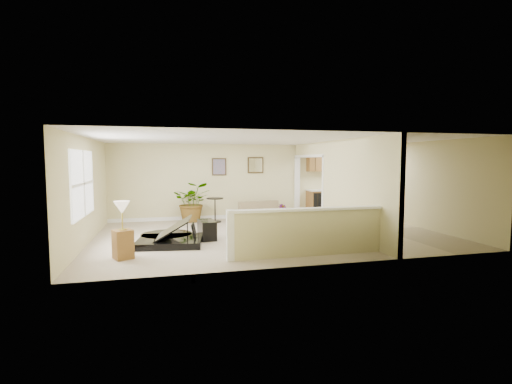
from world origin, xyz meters
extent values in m
plane|color=beige|center=(0.00, 0.00, 0.00)|extent=(9.00, 9.00, 0.00)
cube|color=beige|center=(0.00, 3.00, 1.25)|extent=(9.00, 0.04, 2.50)
cube|color=beige|center=(0.00, -3.00, 1.25)|extent=(9.00, 0.04, 2.50)
cube|color=beige|center=(-4.50, 0.00, 1.25)|extent=(0.04, 6.00, 2.50)
cube|color=beige|center=(4.50, 0.00, 1.25)|extent=(0.04, 6.00, 2.50)
cube|color=silver|center=(0.00, 0.00, 2.50)|extent=(9.00, 6.00, 0.04)
cube|color=tan|center=(3.15, 0.00, 0.00)|extent=(2.70, 6.00, 0.01)
cube|color=beige|center=(1.80, -1.20, 1.25)|extent=(0.12, 3.60, 2.50)
cube|color=beige|center=(1.80, 1.77, 2.30)|extent=(0.12, 2.35, 0.40)
cube|color=beige|center=(0.15, -2.30, 0.47)|extent=(3.30, 0.12, 0.95)
cube|color=white|center=(0.15, -2.30, 0.96)|extent=(3.40, 0.22, 0.05)
cube|color=white|center=(-1.50, -2.30, 0.50)|extent=(0.14, 0.14, 1.00)
cube|color=white|center=(-4.49, -0.50, 1.45)|extent=(0.05, 2.15, 1.45)
cube|color=#3D2E16|center=(-0.95, 2.98, 1.75)|extent=(0.48, 0.03, 0.58)
cube|color=#976077|center=(-0.95, 2.96, 1.75)|extent=(0.40, 0.01, 0.50)
cube|color=#3D2E16|center=(0.30, 2.98, 1.80)|extent=(0.55, 0.03, 0.55)
cube|color=silver|center=(0.30, 2.96, 1.80)|extent=(0.46, 0.01, 0.46)
cube|color=brown|center=(3.30, 2.70, 0.45)|extent=(2.30, 0.60, 0.90)
cube|color=silver|center=(3.30, 2.70, 0.92)|extent=(2.36, 0.65, 0.04)
cube|color=black|center=(2.50, 2.69, 0.43)|extent=(0.60, 0.60, 0.84)
cube|color=brown|center=(3.30, 2.82, 1.95)|extent=(2.30, 0.35, 0.75)
cube|color=black|center=(-2.63, -0.59, 0.77)|extent=(1.61, 1.43, 0.30)
cylinder|color=black|center=(-2.78, -0.04, 0.77)|extent=(1.24, 1.24, 0.30)
cube|color=white|center=(-1.76, -0.59, 0.73)|extent=(0.35, 1.02, 0.02)
cube|color=black|center=(-2.73, -0.49, 1.04)|extent=(1.29, 1.29, 0.68)
cube|color=black|center=(-1.72, -0.19, 0.24)|extent=(0.42, 0.74, 0.47)
cube|color=tan|center=(0.37, 2.25, 0.20)|extent=(1.53, 1.06, 0.39)
cube|color=tan|center=(0.37, 2.56, 0.60)|extent=(1.41, 0.46, 0.41)
cube|color=tan|center=(-0.25, 2.25, 0.47)|extent=(0.32, 0.81, 0.15)
cube|color=tan|center=(0.98, 2.25, 0.47)|extent=(0.32, 0.81, 0.15)
cylinder|color=black|center=(-1.18, 2.32, 0.02)|extent=(0.39, 0.39, 0.03)
cylinder|color=black|center=(-1.18, 2.32, 0.39)|extent=(0.04, 0.04, 0.75)
cylinder|color=black|center=(-1.18, 2.32, 0.76)|extent=(0.54, 0.54, 0.03)
cylinder|color=black|center=(-1.87, 2.58, 0.13)|extent=(0.37, 0.37, 0.26)
imported|color=#235419|center=(-1.87, 2.58, 0.64)|extent=(1.27, 1.14, 1.28)
cylinder|color=black|center=(1.07, 2.39, 0.09)|extent=(0.26, 0.26, 0.18)
imported|color=#235419|center=(1.07, 2.39, 0.25)|extent=(0.32, 0.32, 0.50)
cube|color=brown|center=(-3.55, -1.64, 0.29)|extent=(0.45, 0.45, 0.58)
cylinder|color=gold|center=(-3.55, -1.64, 0.59)|extent=(0.16, 0.16, 0.02)
cylinder|color=gold|center=(-3.55, -1.64, 0.79)|extent=(0.03, 0.03, 0.39)
cone|color=beige|center=(-3.55, -1.64, 1.03)|extent=(0.31, 0.31, 0.25)
camera|label=1|loc=(-2.71, -9.33, 1.95)|focal=26.00mm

